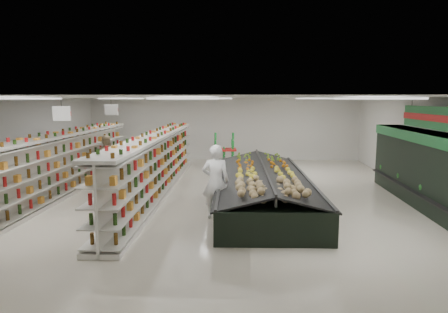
# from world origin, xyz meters

# --- Properties ---
(floor) EXTENTS (16.00, 16.00, 0.00)m
(floor) POSITION_xyz_m (0.00, 0.00, 0.00)
(floor) COLOR beige
(floor) RESTS_ON ground
(ceiling) EXTENTS (14.00, 16.00, 0.02)m
(ceiling) POSITION_xyz_m (0.00, 0.00, 3.20)
(ceiling) COLOR white
(ceiling) RESTS_ON wall_back
(wall_back) EXTENTS (14.00, 0.02, 3.20)m
(wall_back) POSITION_xyz_m (0.00, 8.00, 1.60)
(wall_back) COLOR silver
(wall_back) RESTS_ON floor
(wall_front) EXTENTS (14.00, 0.02, 3.20)m
(wall_front) POSITION_xyz_m (0.00, -8.00, 1.60)
(wall_front) COLOR silver
(wall_front) RESTS_ON floor
(wall_right) EXTENTS (0.02, 16.00, 3.20)m
(wall_right) POSITION_xyz_m (7.00, 0.00, 1.60)
(wall_right) COLOR silver
(wall_right) RESTS_ON floor
(produce_wall_case) EXTENTS (0.93, 8.00, 2.20)m
(produce_wall_case) POSITION_xyz_m (6.53, -1.50, 1.24)
(produce_wall_case) COLOR black
(produce_wall_case) RESTS_ON floor
(aisle_sign_near) EXTENTS (0.52, 0.06, 0.75)m
(aisle_sign_near) POSITION_xyz_m (-3.80, -2.00, 2.75)
(aisle_sign_near) COLOR white
(aisle_sign_near) RESTS_ON ceiling
(aisle_sign_far) EXTENTS (0.52, 0.06, 0.75)m
(aisle_sign_far) POSITION_xyz_m (-3.80, 2.00, 2.75)
(aisle_sign_far) COLOR white
(aisle_sign_far) RESTS_ON ceiling
(hortifruti_banner) EXTENTS (0.12, 3.20, 0.95)m
(hortifruti_banner) POSITION_xyz_m (6.25, -1.50, 2.65)
(hortifruti_banner) COLOR #1C6A30
(hortifruti_banner) RESTS_ON ceiling
(gondola_left) EXTENTS (0.97, 11.60, 2.01)m
(gondola_left) POSITION_xyz_m (-4.84, -0.34, 0.92)
(gondola_left) COLOR silver
(gondola_left) RESTS_ON floor
(gondola_center) EXTENTS (1.12, 11.43, 1.98)m
(gondola_center) POSITION_xyz_m (-1.73, 0.29, 0.91)
(gondola_center) COLOR silver
(gondola_center) RESTS_ON floor
(produce_island) EXTENTS (3.07, 7.82, 1.15)m
(produce_island) POSITION_xyz_m (1.80, -0.69, 0.52)
(produce_island) COLOR black
(produce_island) RESTS_ON floor
(soda_endcap) EXTENTS (1.21, 0.88, 1.45)m
(soda_endcap) POSITION_xyz_m (0.19, 5.97, 0.70)
(soda_endcap) COLOR red
(soda_endcap) RESTS_ON floor
(shopper_main) EXTENTS (0.73, 0.49, 1.98)m
(shopper_main) POSITION_xyz_m (0.49, -2.46, 0.99)
(shopper_main) COLOR silver
(shopper_main) RESTS_ON floor
(shopper_background) EXTENTS (0.79, 0.98, 1.76)m
(shopper_background) POSITION_xyz_m (-4.13, 2.33, 0.88)
(shopper_background) COLOR tan
(shopper_background) RESTS_ON floor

